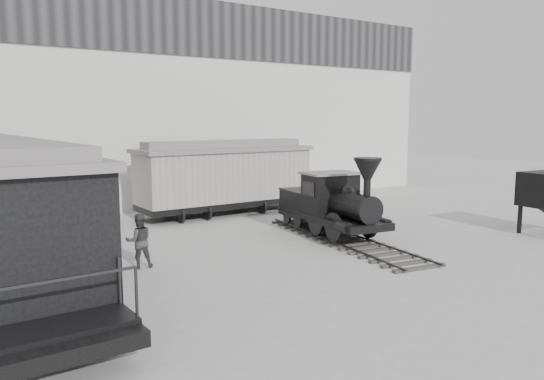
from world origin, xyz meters
TOP-DOWN VIEW (x-y plane):
  - ground at (0.00, 0.00)m, footprint 90.00×90.00m
  - north_wall at (0.00, 14.98)m, footprint 34.00×2.51m
  - locomotive at (1.47, 3.57)m, footprint 3.34×9.40m
  - boxcar at (0.47, 10.70)m, footprint 9.01×2.94m
  - visitor_a at (-7.32, 4.29)m, footprint 0.75×0.64m
  - visitor_b at (-6.50, 3.67)m, footprint 0.96×0.81m

SIDE VIEW (x-z plane):
  - ground at x=0.00m, z-range 0.00..0.00m
  - visitor_a at x=-7.32m, z-range 0.00..1.73m
  - visitor_b at x=-6.50m, z-range 0.00..1.75m
  - locomotive at x=1.47m, z-range -0.43..2.83m
  - boxcar at x=0.47m, z-range 0.09..3.76m
  - north_wall at x=0.00m, z-range 0.05..11.05m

